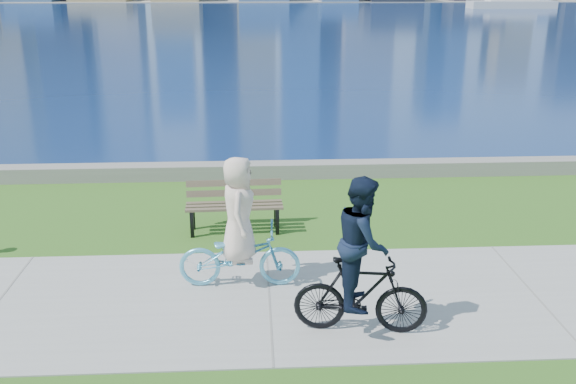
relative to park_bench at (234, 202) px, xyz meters
name	(u,v)px	position (x,y,z in m)	size (l,w,h in m)	color
ground	(269,301)	(0.57, -2.86, -0.57)	(320.00, 320.00, 0.00)	#2B5917
concrete_path	(269,300)	(0.57, -2.86, -0.56)	(80.00, 3.50, 0.02)	#959691
seawall	(262,170)	(0.57, 3.34, -0.39)	(90.00, 0.50, 0.35)	slate
bay_water	(253,16)	(0.57, 69.14, -0.56)	(320.00, 131.00, 0.01)	navy
far_shore	(252,0)	(0.57, 127.14, -0.51)	(320.00, 30.00, 0.12)	gray
ferry_far	(511,3)	(39.92, 88.00, 0.16)	(12.91, 3.69, 1.75)	silver
park_bench	(234,202)	(0.00, 0.00, 0.00)	(1.82, 0.68, 0.93)	black
cyclist_woman	(239,239)	(0.14, -2.34, 0.22)	(0.70, 1.88, 2.06)	#5AB7DB
cyclist_man	(362,269)	(1.76, -3.81, 0.37)	(0.77, 1.83, 2.18)	black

